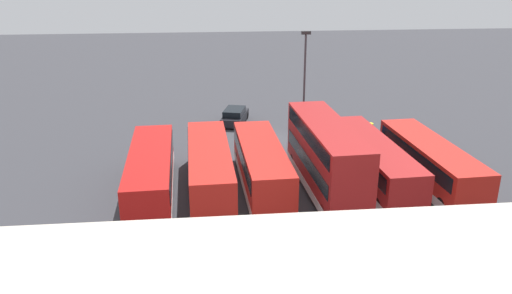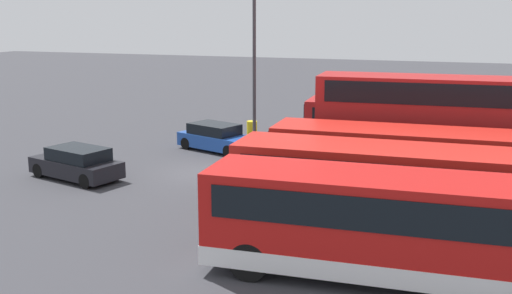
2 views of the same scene
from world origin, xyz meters
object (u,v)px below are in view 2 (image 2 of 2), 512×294
at_px(bus_double_decker_third, 445,126).
at_px(waste_bin_yellow, 252,129).
at_px(bus_single_deck_sixth, 409,226).
at_px(bus_single_deck_fourth, 414,165).
at_px(car_small_green, 77,163).
at_px(bus_single_deck_near_end, 445,119).
at_px(bus_single_deck_second, 427,130).
at_px(lamp_post_tall, 254,56).
at_px(car_hatchback_silver, 216,138).
at_px(bus_single_deck_fifth, 405,188).

height_order(bus_double_decker_third, waste_bin_yellow, bus_double_decker_third).
bearing_deg(waste_bin_yellow, bus_single_deck_sixth, 31.58).
distance_m(bus_single_deck_fourth, waste_bin_yellow, 14.60).
bearing_deg(bus_single_deck_sixth, car_small_green, -112.28).
xyz_separation_m(bus_single_deck_near_end, waste_bin_yellow, (0.49, -10.82, -1.15)).
relative_size(bus_single_deck_second, lamp_post_tall, 1.30).
height_order(bus_single_deck_fourth, lamp_post_tall, lamp_post_tall).
distance_m(bus_single_deck_sixth, car_small_green, 16.05).
bearing_deg(bus_single_deck_near_end, lamp_post_tall, -51.39).
xyz_separation_m(bus_single_deck_near_end, lamp_post_tall, (6.75, -8.46, 3.60)).
distance_m(bus_single_deck_second, bus_single_deck_fourth, 7.27).
bearing_deg(lamp_post_tall, car_small_green, -52.31).
relative_size(bus_single_deck_near_end, bus_single_deck_second, 0.93).
relative_size(car_hatchback_silver, lamp_post_tall, 0.51).
bearing_deg(waste_bin_yellow, bus_single_deck_fourth, 44.27).
relative_size(bus_single_deck_second, waste_bin_yellow, 12.41).
distance_m(bus_single_deck_near_end, car_small_green, 19.07).
bearing_deg(bus_double_decker_third, car_small_green, -72.42).
bearing_deg(bus_double_decker_third, bus_single_deck_fifth, -6.79).
height_order(bus_double_decker_third, car_small_green, bus_double_decker_third).
relative_size(bus_single_deck_second, bus_single_deck_sixth, 1.04).
bearing_deg(waste_bin_yellow, bus_single_deck_second, 72.66).
height_order(bus_single_deck_near_end, bus_single_deck_fifth, same).
height_order(car_hatchback_silver, waste_bin_yellow, car_hatchback_silver).
bearing_deg(bus_double_decker_third, bus_single_deck_second, -164.43).
distance_m(bus_single_deck_fifth, car_small_green, 14.57).
bearing_deg(bus_double_decker_third, bus_single_deck_fourth, -12.63).
bearing_deg(bus_double_decker_third, bus_single_deck_sixth, -1.93).
xyz_separation_m(bus_single_deck_fourth, car_hatchback_silver, (-6.42, -10.73, -0.92)).
height_order(bus_single_deck_fourth, car_hatchback_silver, bus_single_deck_fourth).
bearing_deg(bus_single_deck_near_end, bus_single_deck_fifth, -2.57).
bearing_deg(lamp_post_tall, waste_bin_yellow, -159.35).
bearing_deg(car_small_green, bus_single_deck_near_end, 128.21).
xyz_separation_m(car_small_green, waste_bin_yellow, (-11.30, 4.15, -0.23)).
bearing_deg(bus_single_deck_fifth, bus_single_deck_near_end, 177.43).
height_order(bus_single_deck_second, car_hatchback_silver, bus_single_deck_second).
bearing_deg(bus_single_deck_fifth, car_hatchback_silver, -132.21).
relative_size(bus_single_deck_near_end, waste_bin_yellow, 11.60).
xyz_separation_m(bus_single_deck_second, bus_single_deck_fifth, (10.60, 0.06, -0.00)).
height_order(bus_single_deck_fifth, car_small_green, bus_single_deck_fifth).
bearing_deg(bus_single_deck_fourth, bus_single_deck_second, -179.66).
bearing_deg(car_small_green, bus_single_deck_second, 119.70).
bearing_deg(bus_single_deck_second, bus_single_deck_fifth, 0.33).
height_order(bus_single_deck_second, bus_double_decker_third, bus_double_decker_third).
bearing_deg(car_hatchback_silver, bus_single_deck_sixth, 40.09).
bearing_deg(bus_single_deck_sixth, bus_single_deck_fourth, -175.75).
relative_size(bus_double_decker_third, waste_bin_yellow, 11.53).
bearing_deg(bus_single_deck_fourth, lamp_post_tall, -118.07).
bearing_deg(bus_single_deck_near_end, bus_single_deck_fourth, -3.45).
bearing_deg(bus_double_decker_third, bus_single_deck_near_end, -178.15).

